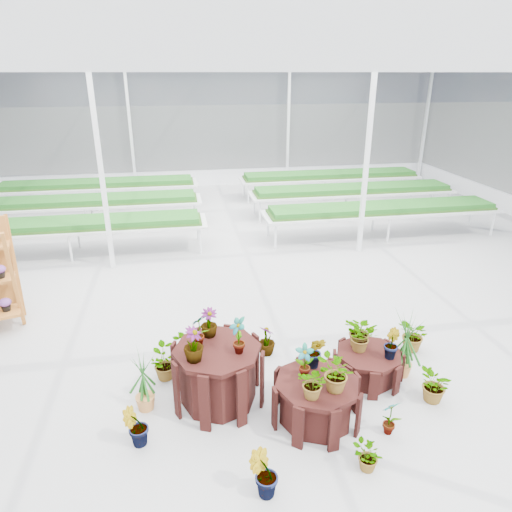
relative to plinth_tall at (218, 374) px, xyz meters
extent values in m
plane|color=gray|center=(1.03, 1.02, -0.41)|extent=(24.00, 24.00, 0.00)
cylinder|color=black|center=(0.00, 0.00, 0.00)|extent=(1.57, 1.57, 0.83)
cylinder|color=black|center=(1.20, -0.60, -0.12)|extent=(1.22, 1.22, 0.59)
cylinder|color=black|center=(2.20, 0.10, -0.19)|extent=(1.17, 1.17, 0.44)
imported|color=#1C551A|center=(-0.22, 0.14, 0.64)|extent=(0.29, 0.26, 0.45)
imported|color=#1C551A|center=(0.27, -0.14, 0.67)|extent=(0.26, 0.31, 0.51)
imported|color=#1C551A|center=(-0.07, 0.33, 0.62)|extent=(0.24, 0.24, 0.41)
imported|color=#1C551A|center=(-0.30, -0.22, 0.64)|extent=(0.35, 0.35, 0.46)
imported|color=#1C551A|center=(1.06, -0.46, 0.40)|extent=(0.26, 0.19, 0.46)
imported|color=#1C551A|center=(1.35, -0.81, 0.41)|extent=(0.56, 0.54, 0.48)
imported|color=#1C551A|center=(1.25, -0.30, 0.41)|extent=(0.34, 0.32, 0.48)
imported|color=#1C551A|center=(1.06, -0.88, 0.37)|extent=(0.47, 0.47, 0.40)
imported|color=#1C551A|center=(2.09, 0.20, 0.24)|extent=(0.49, 0.47, 0.44)
imported|color=#1C551A|center=(2.44, -0.05, 0.25)|extent=(0.26, 0.29, 0.45)
imported|color=#1C551A|center=(2.12, 0.28, 0.27)|extent=(0.56, 0.58, 0.50)
imported|color=#1C551A|center=(-1.05, -0.67, -0.14)|extent=(0.38, 0.36, 0.55)
imported|color=#1C551A|center=(-0.75, 0.61, -0.16)|extent=(0.61, 0.60, 0.51)
imported|color=#1C551A|center=(0.32, -1.61, -0.13)|extent=(0.34, 0.29, 0.57)
imported|color=#1C551A|center=(1.54, -1.49, -0.23)|extent=(0.43, 0.41, 0.37)
imported|color=#1C551A|center=(2.04, -0.99, -0.17)|extent=(0.31, 0.25, 0.50)
imported|color=#1C551A|center=(2.89, -0.55, -0.16)|extent=(0.59, 0.61, 0.52)
imported|color=#1C551A|center=(3.21, 0.65, -0.14)|extent=(0.44, 0.51, 0.56)
imported|color=#1C551A|center=(2.42, 0.70, -0.17)|extent=(0.46, 0.40, 0.49)
imported|color=#1C551A|center=(0.86, 0.98, -0.17)|extent=(0.39, 0.39, 0.50)
imported|color=#1C551A|center=(-0.38, 1.10, -0.14)|extent=(0.63, 0.64, 0.54)
camera|label=1|loc=(-0.37, -5.11, 3.79)|focal=32.00mm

